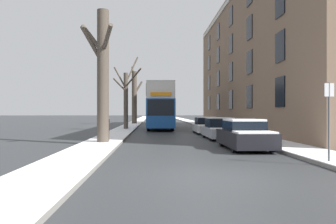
% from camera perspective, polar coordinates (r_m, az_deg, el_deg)
% --- Properties ---
extents(ground_plane, '(320.00, 320.00, 0.00)m').
position_cam_1_polar(ground_plane, '(9.11, 9.47, -11.26)').
color(ground_plane, '#303335').
extents(sidewalk_left, '(2.09, 130.00, 0.16)m').
position_cam_1_polar(sidewalk_left, '(61.82, -5.21, -1.56)').
color(sidewalk_left, slate).
rests_on(sidewalk_left, ground).
extents(sidewalk_right, '(2.09, 130.00, 0.16)m').
position_cam_1_polar(sidewalk_right, '(62.10, 3.42, -1.55)').
color(sidewalk_right, slate).
rests_on(sidewalk_right, ground).
extents(terrace_facade_right, '(9.10, 35.01, 13.48)m').
position_cam_1_polar(terrace_facade_right, '(34.04, 18.39, 8.40)').
color(terrace_facade_right, '#7A604C').
rests_on(terrace_facade_right, ground).
extents(bare_tree_left_0, '(2.14, 2.59, 7.30)m').
position_cam_1_polar(bare_tree_left_0, '(18.16, -11.37, 6.55)').
color(bare_tree_left_0, '#4C4238').
rests_on(bare_tree_left_0, ground).
extents(bare_tree_left_1, '(2.83, 2.69, 7.27)m').
position_cam_1_polar(bare_tree_left_1, '(31.85, -7.31, 2.59)').
color(bare_tree_left_1, '#4C4238').
rests_on(bare_tree_left_1, ground).
extents(bare_tree_left_2, '(1.78, 2.82, 8.48)m').
position_cam_1_polar(bare_tree_left_2, '(46.24, -5.87, 2.83)').
color(bare_tree_left_2, '#4C4238').
rests_on(bare_tree_left_2, ground).
extents(double_decker_bus, '(2.62, 11.28, 4.57)m').
position_cam_1_polar(double_decker_bus, '(34.13, -1.49, 1.36)').
color(double_decker_bus, '#194C99').
rests_on(double_decker_bus, ground).
extents(parked_car_0, '(1.90, 4.37, 1.44)m').
position_cam_1_polar(parked_car_0, '(16.16, 13.19, -3.92)').
color(parked_car_0, black).
rests_on(parked_car_0, ground).
extents(parked_car_1, '(1.83, 4.47, 1.41)m').
position_cam_1_polar(parked_car_1, '(21.88, 8.97, -2.95)').
color(parked_car_1, '#9EA3AD').
rests_on(parked_car_1, ground).
extents(parked_car_2, '(1.89, 4.11, 1.36)m').
position_cam_1_polar(parked_car_2, '(27.23, 6.67, -2.41)').
color(parked_car_2, silver).
rests_on(parked_car_2, ground).
extents(oncoming_van, '(1.95, 4.93, 2.37)m').
position_cam_1_polar(oncoming_van, '(52.28, -2.15, -0.53)').
color(oncoming_van, '#9EA3AD').
rests_on(oncoming_van, ground).
extents(pedestrian_left_sidewalk, '(0.34, 0.34, 1.57)m').
position_cam_1_polar(pedestrian_left_sidewalk, '(18.76, -10.62, -2.79)').
color(pedestrian_left_sidewalk, black).
rests_on(pedestrian_left_sidewalk, ground).
extents(street_sign_post, '(0.32, 0.07, 2.76)m').
position_cam_1_polar(street_sign_post, '(12.00, 26.23, -0.98)').
color(street_sign_post, '#4C4F54').
rests_on(street_sign_post, ground).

